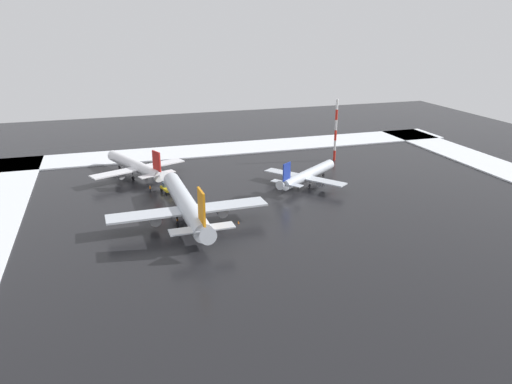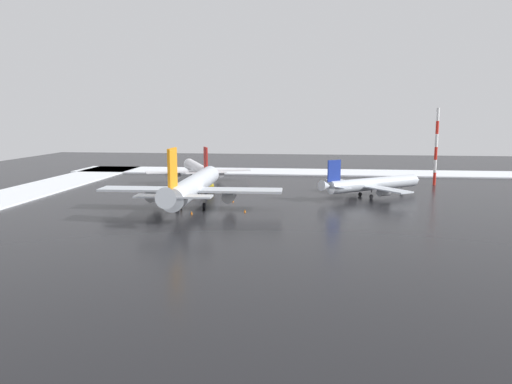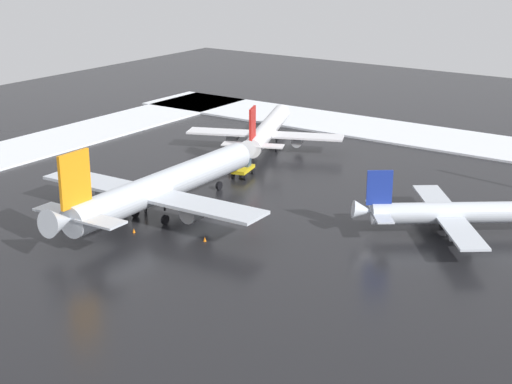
# 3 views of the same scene
# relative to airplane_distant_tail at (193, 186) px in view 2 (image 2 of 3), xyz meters

# --- Properties ---
(ground_plane) EXTENTS (240.00, 240.00, 0.00)m
(ground_plane) POSITION_rel_airplane_distant_tail_xyz_m (-26.18, -8.25, -3.95)
(ground_plane) COLOR black
(snow_bank_far) EXTENTS (152.00, 16.00, 0.37)m
(snow_bank_far) POSITION_rel_airplane_distant_tail_xyz_m (-26.18, -58.25, -3.77)
(snow_bank_far) COLOR white
(snow_bank_far) RESTS_ON ground_plane
(snow_bank_right) EXTENTS (14.00, 116.00, 0.37)m
(snow_bank_right) POSITION_rel_airplane_distant_tail_xyz_m (40.82, -8.25, -3.77)
(snow_bank_right) COLOR white
(snow_bank_right) RESTS_ON ground_plane
(airplane_distant_tail) EXTENTS (33.31, 40.24, 11.96)m
(airplane_distant_tail) POSITION_rel_airplane_distant_tail_xyz_m (0.00, 0.00, 0.00)
(airplane_distant_tail) COLOR silver
(airplane_distant_tail) RESTS_ON ground_plane
(airplane_foreground_jet) EXTENTS (23.45, 20.60, 8.20)m
(airplane_foreground_jet) POSITION_rel_airplane_distant_tail_xyz_m (-34.34, -15.83, -1.24)
(airplane_foreground_jet) COLOR silver
(airplane_foreground_jet) RESTS_ON ground_plane
(airplane_parked_portside) EXTENTS (25.89, 30.54, 9.54)m
(airplane_parked_portside) POSITION_rel_airplane_distant_tail_xyz_m (7.75, -35.95, -0.80)
(airplane_parked_portside) COLOR white
(airplane_parked_portside) RESTS_ON ground_plane
(pushback_tug) EXTENTS (3.26, 5.00, 2.50)m
(pushback_tug) POSITION_rel_airplane_distant_tail_xyz_m (1.47, -20.33, -2.67)
(pushback_tug) COLOR gold
(pushback_tug) RESTS_ON ground_plane
(ground_crew_beside_wing) EXTENTS (0.36, 0.36, 1.71)m
(ground_crew_beside_wing) POSITION_rel_airplane_distant_tail_xyz_m (2.15, 0.77, -2.98)
(ground_crew_beside_wing) COLOR black
(ground_crew_beside_wing) RESTS_ON ground_plane
(ground_crew_near_tug) EXTENTS (0.36, 0.36, 1.71)m
(ground_crew_near_tug) POSITION_rel_airplane_distant_tail_xyz_m (5.45, -22.07, -2.98)
(ground_crew_near_tug) COLOR black
(ground_crew_near_tug) RESTS_ON ground_plane
(antenna_mast) EXTENTS (0.70, 0.70, 18.67)m
(antenna_mast) POSITION_rel_airplane_distant_tail_xyz_m (-51.46, -35.41, 5.38)
(antenna_mast) COLOR red
(antenna_mast) RESTS_ON ground_plane
(traffic_cone_near_nose) EXTENTS (0.36, 0.36, 0.55)m
(traffic_cone_near_nose) POSITION_rel_airplane_distant_tail_xyz_m (-6.45, -6.14, -3.68)
(traffic_cone_near_nose) COLOR orange
(traffic_cone_near_nose) RESTS_ON ground_plane
(traffic_cone_mid_line) EXTENTS (0.36, 0.36, 0.55)m
(traffic_cone_mid_line) POSITION_rel_airplane_distant_tail_xyz_m (-10.25, 4.00, -3.68)
(traffic_cone_mid_line) COLOR orange
(traffic_cone_mid_line) RESTS_ON ground_plane
(traffic_cone_wingtip_side) EXTENTS (0.36, 0.36, 0.55)m
(traffic_cone_wingtip_side) POSITION_rel_airplane_distant_tail_xyz_m (-1.32, 6.75, -3.68)
(traffic_cone_wingtip_side) COLOR orange
(traffic_cone_wingtip_side) RESTS_ON ground_plane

